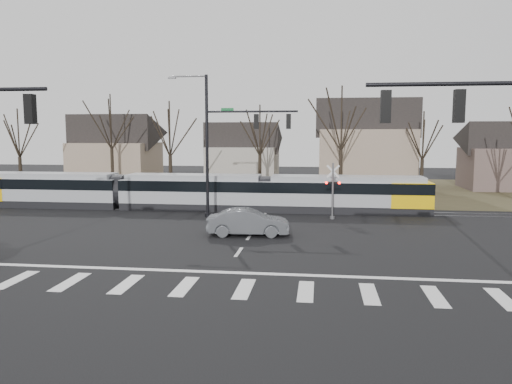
# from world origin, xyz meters

# --- Properties ---
(ground) EXTENTS (140.00, 140.00, 0.00)m
(ground) POSITION_xyz_m (0.00, 0.00, 0.00)
(ground) COLOR black
(grass_verge) EXTENTS (140.00, 28.00, 0.01)m
(grass_verge) POSITION_xyz_m (0.00, 32.00, 0.01)
(grass_verge) COLOR #38331E
(grass_verge) RESTS_ON ground
(crosswalk) EXTENTS (27.00, 2.60, 0.01)m
(crosswalk) POSITION_xyz_m (0.00, -4.00, 0.01)
(crosswalk) COLOR silver
(crosswalk) RESTS_ON ground
(stop_line) EXTENTS (28.00, 0.35, 0.01)m
(stop_line) POSITION_xyz_m (0.00, -1.80, 0.01)
(stop_line) COLOR silver
(stop_line) RESTS_ON ground
(lane_dashes) EXTENTS (0.18, 30.00, 0.01)m
(lane_dashes) POSITION_xyz_m (0.00, 16.00, 0.01)
(lane_dashes) COLOR silver
(lane_dashes) RESTS_ON ground
(rail_pair) EXTENTS (90.00, 1.52, 0.06)m
(rail_pair) POSITION_xyz_m (0.00, 15.80, 0.03)
(rail_pair) COLOR #59595E
(rail_pair) RESTS_ON ground
(tram) EXTENTS (37.14, 2.76, 2.82)m
(tram) POSITION_xyz_m (-6.08, 16.00, 1.53)
(tram) COLOR gray
(tram) RESTS_ON ground
(sedan) EXTENTS (2.55, 5.15, 1.60)m
(sedan) POSITION_xyz_m (-0.12, 6.28, 0.80)
(sedan) COLOR #4D5054
(sedan) RESTS_ON ground
(signal_pole_near_right) EXTENTS (6.72, 0.44, 8.00)m
(signal_pole_near_right) POSITION_xyz_m (10.11, -6.00, 5.17)
(signal_pole_near_right) COLOR black
(signal_pole_near_right) RESTS_ON ground
(signal_pole_far) EXTENTS (9.28, 0.44, 10.20)m
(signal_pole_far) POSITION_xyz_m (-2.41, 12.50, 5.70)
(signal_pole_far) COLOR black
(signal_pole_far) RESTS_ON ground
(rail_crossing_signal) EXTENTS (1.08, 0.36, 4.00)m
(rail_crossing_signal) POSITION_xyz_m (5.00, 12.79, 1.89)
(rail_crossing_signal) COLOR #59595B
(rail_crossing_signal) RESTS_ON ground
(tree_row) EXTENTS (59.20, 7.20, 10.00)m
(tree_row) POSITION_xyz_m (2.00, 26.00, 5.00)
(tree_row) COLOR black
(tree_row) RESTS_ON ground
(house_a) EXTENTS (9.72, 8.64, 8.60)m
(house_a) POSITION_xyz_m (-20.00, 34.00, 4.46)
(house_a) COLOR gray
(house_a) RESTS_ON ground
(house_b) EXTENTS (8.64, 7.56, 7.65)m
(house_b) POSITION_xyz_m (-5.00, 36.00, 3.97)
(house_b) COLOR gray
(house_b) RESTS_ON ground
(house_c) EXTENTS (10.80, 8.64, 10.10)m
(house_c) POSITION_xyz_m (9.00, 33.00, 5.23)
(house_c) COLOR gray
(house_c) RESTS_ON ground
(house_d) EXTENTS (8.64, 7.56, 7.65)m
(house_d) POSITION_xyz_m (24.00, 35.00, 3.97)
(house_d) COLOR brown
(house_d) RESTS_ON ground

